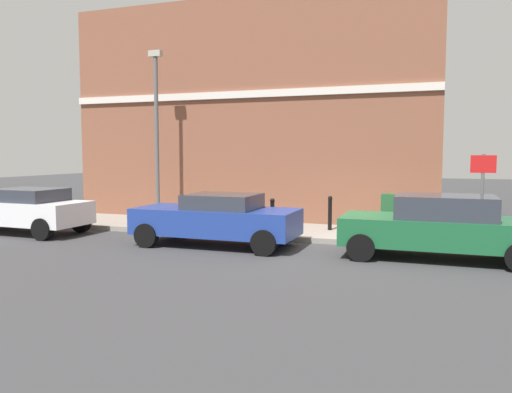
{
  "coord_description": "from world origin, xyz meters",
  "views": [
    {
      "loc": [
        -13.03,
        -1.88,
        2.47
      ],
      "look_at": [
        0.92,
        3.14,
        1.2
      ],
      "focal_mm": 35.55,
      "sensor_mm": 36.0,
      "label": 1
    }
  ],
  "objects_px": {
    "car_white": "(25,209)",
    "bollard_far_kerb": "(272,215)",
    "utility_cabinet": "(391,215)",
    "car_blue": "(217,219)",
    "lamppost": "(157,128)",
    "car_green": "(439,226)",
    "bollard_near_cabinet": "(330,212)",
    "street_sign": "(482,186)"
  },
  "relations": [
    {
      "from": "car_blue",
      "to": "car_white",
      "type": "relative_size",
      "value": 1.06
    },
    {
      "from": "car_green",
      "to": "bollard_near_cabinet",
      "type": "distance_m",
      "value": 4.08
    },
    {
      "from": "car_blue",
      "to": "utility_cabinet",
      "type": "relative_size",
      "value": 3.8
    },
    {
      "from": "bollard_far_kerb",
      "to": "car_white",
      "type": "bearing_deg",
      "value": 101.67
    },
    {
      "from": "car_green",
      "to": "car_blue",
      "type": "height_order",
      "value": "car_green"
    },
    {
      "from": "car_white",
      "to": "bollard_far_kerb",
      "type": "bearing_deg",
      "value": -166.86
    },
    {
      "from": "car_green",
      "to": "lamppost",
      "type": "bearing_deg",
      "value": -16.31
    },
    {
      "from": "car_green",
      "to": "bollard_near_cabinet",
      "type": "relative_size",
      "value": 4.22
    },
    {
      "from": "car_blue",
      "to": "bollard_far_kerb",
      "type": "xyz_separation_m",
      "value": [
        1.49,
        -1.06,
        -0.03
      ]
    },
    {
      "from": "car_white",
      "to": "utility_cabinet",
      "type": "bearing_deg",
      "value": -163.79
    },
    {
      "from": "utility_cabinet",
      "to": "bollard_far_kerb",
      "type": "height_order",
      "value": "utility_cabinet"
    },
    {
      "from": "bollard_near_cabinet",
      "to": "street_sign",
      "type": "distance_m",
      "value": 4.39
    },
    {
      "from": "bollard_far_kerb",
      "to": "street_sign",
      "type": "bearing_deg",
      "value": -88.51
    },
    {
      "from": "car_blue",
      "to": "utility_cabinet",
      "type": "bearing_deg",
      "value": -147.31
    },
    {
      "from": "car_white",
      "to": "lamppost",
      "type": "relative_size",
      "value": 0.72
    },
    {
      "from": "car_white",
      "to": "bollard_near_cabinet",
      "type": "relative_size",
      "value": 3.98
    },
    {
      "from": "car_white",
      "to": "lamppost",
      "type": "height_order",
      "value": "lamppost"
    },
    {
      "from": "car_white",
      "to": "car_blue",
      "type": "bearing_deg",
      "value": -178.02
    },
    {
      "from": "car_blue",
      "to": "street_sign",
      "type": "height_order",
      "value": "street_sign"
    },
    {
      "from": "car_green",
      "to": "car_white",
      "type": "height_order",
      "value": "car_green"
    },
    {
      "from": "car_green",
      "to": "bollard_far_kerb",
      "type": "distance_m",
      "value": 4.68
    },
    {
      "from": "car_white",
      "to": "utility_cabinet",
      "type": "distance_m",
      "value": 11.06
    },
    {
      "from": "street_sign",
      "to": "lamppost",
      "type": "height_order",
      "value": "lamppost"
    },
    {
      "from": "car_green",
      "to": "utility_cabinet",
      "type": "distance_m",
      "value": 2.87
    },
    {
      "from": "utility_cabinet",
      "to": "lamppost",
      "type": "xyz_separation_m",
      "value": [
        0.05,
        7.72,
        2.62
      ]
    },
    {
      "from": "car_white",
      "to": "bollard_far_kerb",
      "type": "height_order",
      "value": "car_white"
    },
    {
      "from": "car_blue",
      "to": "lamppost",
      "type": "distance_m",
      "value": 5.14
    },
    {
      "from": "car_green",
      "to": "street_sign",
      "type": "xyz_separation_m",
      "value": [
        1.43,
        -1.0,
        0.88
      ]
    },
    {
      "from": "car_green",
      "to": "street_sign",
      "type": "bearing_deg",
      "value": -125.09
    },
    {
      "from": "bollard_near_cabinet",
      "to": "bollard_far_kerb",
      "type": "xyz_separation_m",
      "value": [
        -1.36,
        1.39,
        0.0
      ]
    },
    {
      "from": "utility_cabinet",
      "to": "car_white",
      "type": "bearing_deg",
      "value": 104.73
    },
    {
      "from": "car_green",
      "to": "street_sign",
      "type": "relative_size",
      "value": 1.91
    },
    {
      "from": "car_green",
      "to": "bollard_far_kerb",
      "type": "height_order",
      "value": "car_green"
    },
    {
      "from": "car_green",
      "to": "bollard_near_cabinet",
      "type": "xyz_separation_m",
      "value": [
        2.65,
        3.11,
        -0.07
      ]
    },
    {
      "from": "bollard_near_cabinet",
      "to": "car_blue",
      "type": "bearing_deg",
      "value": 139.34
    },
    {
      "from": "bollard_near_cabinet",
      "to": "lamppost",
      "type": "bearing_deg",
      "value": 90.53
    },
    {
      "from": "car_blue",
      "to": "lamppost",
      "type": "relative_size",
      "value": 0.76
    },
    {
      "from": "bollard_far_kerb",
      "to": "car_green",
      "type": "bearing_deg",
      "value": -105.98
    },
    {
      "from": "car_green",
      "to": "car_blue",
      "type": "xyz_separation_m",
      "value": [
        -0.2,
        5.56,
        -0.04
      ]
    },
    {
      "from": "car_white",
      "to": "bollard_far_kerb",
      "type": "xyz_separation_m",
      "value": [
        1.55,
        -7.5,
        -0.04
      ]
    },
    {
      "from": "car_white",
      "to": "street_sign",
      "type": "xyz_separation_m",
      "value": [
        1.69,
        -13.0,
        0.92
      ]
    },
    {
      "from": "car_white",
      "to": "utility_cabinet",
      "type": "relative_size",
      "value": 3.59
    }
  ]
}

